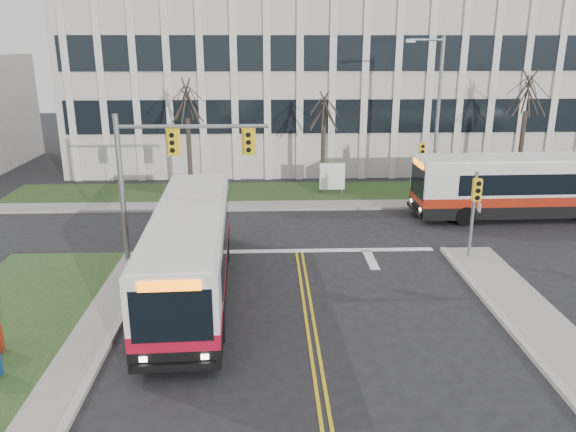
% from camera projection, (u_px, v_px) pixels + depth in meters
% --- Properties ---
extents(ground, '(120.00, 120.00, 0.00)m').
position_uv_depth(ground, '(314.00, 347.00, 17.11)').
color(ground, black).
rests_on(ground, ground).
extents(sidewalk_cross, '(44.00, 1.60, 0.14)m').
position_uv_depth(sidewalk_cross, '(380.00, 205.00, 31.77)').
color(sidewalk_cross, '#9E9B93').
rests_on(sidewalk_cross, ground).
extents(building_lawn, '(44.00, 5.00, 0.12)m').
position_uv_depth(building_lawn, '(371.00, 192.00, 34.45)').
color(building_lawn, '#26421C').
rests_on(building_lawn, ground).
extents(office_building, '(40.00, 16.00, 12.00)m').
position_uv_depth(office_building, '(347.00, 80.00, 44.13)').
color(office_building, beige).
rests_on(office_building, ground).
extents(mast_arm_signal, '(6.11, 0.38, 6.20)m').
position_uv_depth(mast_arm_signal, '(161.00, 163.00, 22.49)').
color(mast_arm_signal, slate).
rests_on(mast_arm_signal, ground).
extents(signal_pole_near, '(0.34, 0.39, 3.80)m').
position_uv_depth(signal_pole_near, '(475.00, 203.00, 23.21)').
color(signal_pole_near, slate).
rests_on(signal_pole_near, ground).
extents(signal_pole_far, '(0.34, 0.39, 3.80)m').
position_uv_depth(signal_pole_far, '(421.00, 161.00, 31.32)').
color(signal_pole_far, slate).
rests_on(signal_pole_far, ground).
extents(streetlight, '(2.15, 0.25, 9.20)m').
position_uv_depth(streetlight, '(435.00, 111.00, 31.31)').
color(streetlight, slate).
rests_on(streetlight, ground).
extents(directory_sign, '(1.50, 0.12, 2.00)m').
position_uv_depth(directory_sign, '(332.00, 177.00, 33.55)').
color(directory_sign, slate).
rests_on(directory_sign, ground).
extents(tree_left, '(1.80, 1.80, 7.70)m').
position_uv_depth(tree_left, '(187.00, 103.00, 32.44)').
color(tree_left, '#42352B').
rests_on(tree_left, ground).
extents(tree_mid, '(1.80, 1.80, 6.82)m').
position_uv_depth(tree_mid, '(324.00, 113.00, 33.10)').
color(tree_mid, '#42352B').
rests_on(tree_mid, ground).
extents(tree_right, '(1.80, 1.80, 8.25)m').
position_uv_depth(tree_right, '(527.00, 95.00, 33.03)').
color(tree_right, '#42352B').
rests_on(tree_right, ground).
extents(bus_main, '(3.02, 11.70, 3.09)m').
position_uv_depth(bus_main, '(191.00, 253.00, 20.40)').
color(bus_main, silver).
rests_on(bus_main, ground).
extents(bus_cross, '(12.07, 2.87, 3.20)m').
position_uv_depth(bus_cross, '(530.00, 188.00, 29.27)').
color(bus_cross, silver).
rests_on(bus_cross, ground).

